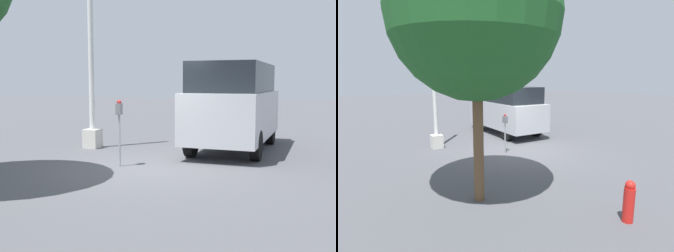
# 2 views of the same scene
# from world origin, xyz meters

# --- Properties ---
(ground_plane) EXTENTS (80.00, 80.00, 0.00)m
(ground_plane) POSITION_xyz_m (0.00, 0.00, 0.00)
(ground_plane) COLOR #4C4C51
(parking_meter_near) EXTENTS (0.22, 0.14, 1.53)m
(parking_meter_near) POSITION_xyz_m (0.08, 0.48, 1.13)
(parking_meter_near) COLOR #9E9EA3
(parking_meter_near) RESTS_ON ground
(lamp_post) EXTENTS (0.44, 0.44, 6.13)m
(lamp_post) POSITION_xyz_m (2.26, 2.47, 1.99)
(lamp_post) COLOR beige
(lamp_post) RESTS_ON ground
(parked_van) EXTENTS (4.83, 1.92, 2.44)m
(parked_van) POSITION_xyz_m (3.30, -1.52, 1.31)
(parked_van) COLOR #B2B2B7
(parked_van) RESTS_ON ground
(street_tree) EXTENTS (3.66, 3.66, 6.00)m
(street_tree) POSITION_xyz_m (-2.94, 3.01, 4.16)
(street_tree) COLOR brown
(street_tree) RESTS_ON ground
(fire_hydrant) EXTENTS (0.22, 0.22, 0.87)m
(fire_hydrant) POSITION_xyz_m (-5.37, 0.88, 0.44)
(fire_hydrant) COLOR red
(fire_hydrant) RESTS_ON ground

